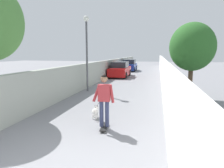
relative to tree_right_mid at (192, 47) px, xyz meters
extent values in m
plane|color=gray|center=(6.50, 3.93, -2.73)|extent=(80.00, 80.00, 0.00)
cube|color=#999E93|center=(4.50, 6.61, -1.87)|extent=(48.00, 0.30, 1.72)
cube|color=white|center=(4.50, 1.25, -1.76)|extent=(48.00, 0.30, 1.93)
cylinder|color=brown|center=(0.00, 0.00, -1.70)|extent=(0.23, 0.23, 2.05)
ellipsoid|color=#2D6628|center=(0.00, 0.00, 0.01)|extent=(2.29, 2.29, 2.48)
cylinder|color=#4C4C51|center=(0.91, 6.06, -0.55)|extent=(0.12, 0.12, 4.35)
sphere|color=silver|center=(0.91, 6.06, 1.77)|extent=(0.36, 0.36, 0.36)
cube|color=black|center=(-5.13, 3.32, -2.66)|extent=(0.82, 0.29, 0.02)
cylinder|color=beige|center=(-4.86, 3.42, -2.70)|extent=(0.06, 0.04, 0.06)
cylinder|color=beige|center=(-4.85, 3.28, -2.70)|extent=(0.06, 0.04, 0.06)
cylinder|color=beige|center=(-5.42, 3.36, -2.70)|extent=(0.06, 0.04, 0.06)
cylinder|color=beige|center=(-5.40, 3.22, -2.70)|extent=(0.06, 0.04, 0.06)
cylinder|color=#333859|center=(-5.14, 3.41, -2.22)|extent=(0.14, 0.14, 0.84)
cylinder|color=#333859|center=(-5.12, 3.23, -2.22)|extent=(0.14, 0.14, 0.84)
cube|color=#B23338|center=(-5.13, 3.32, -1.54)|extent=(0.26, 0.40, 0.53)
cylinder|color=#B23338|center=(-5.16, 3.56, -1.55)|extent=(0.12, 0.29, 0.58)
cylinder|color=#B23338|center=(-5.11, 3.08, -1.56)|extent=(0.11, 0.18, 0.59)
sphere|color=#9E7051|center=(-5.13, 3.32, -1.10)|extent=(0.22, 0.22, 0.22)
sphere|color=black|center=(-5.13, 3.32, -1.06)|extent=(0.19, 0.19, 0.19)
ellipsoid|color=white|center=(-4.18, 3.94, -2.46)|extent=(0.40, 0.26, 0.22)
sphere|color=white|center=(-3.93, 3.96, -2.39)|extent=(0.15, 0.15, 0.15)
cone|color=black|center=(-3.94, 4.00, -2.31)|extent=(0.06, 0.06, 0.06)
cone|color=black|center=(-3.93, 3.92, -2.31)|extent=(0.06, 0.06, 0.06)
cylinder|color=white|center=(-4.07, 4.01, -2.64)|extent=(0.04, 0.04, 0.18)
cylinder|color=white|center=(-4.05, 3.89, -2.64)|extent=(0.04, 0.04, 0.18)
cylinder|color=white|center=(-4.31, 3.98, -2.64)|extent=(0.04, 0.04, 0.18)
cylinder|color=white|center=(-4.30, 3.86, -2.64)|extent=(0.04, 0.04, 0.18)
cylinder|color=white|center=(-4.42, 3.91, -2.38)|extent=(0.14, 0.04, 0.13)
cylinder|color=black|center=(-4.66, 3.63, -2.00)|extent=(0.96, 0.63, 0.66)
cube|color=#B71414|center=(9.10, 5.46, -2.17)|extent=(4.23, 1.70, 0.80)
cube|color=#262B33|center=(9.10, 5.46, -1.49)|extent=(2.20, 1.50, 0.60)
cylinder|color=black|center=(10.41, 6.25, -2.41)|extent=(0.64, 0.22, 0.64)
cylinder|color=black|center=(10.41, 4.67, -2.41)|extent=(0.64, 0.22, 0.64)
cylinder|color=black|center=(7.79, 6.25, -2.41)|extent=(0.64, 0.22, 0.64)
cylinder|color=black|center=(7.79, 4.67, -2.41)|extent=(0.64, 0.22, 0.64)
cube|color=navy|center=(16.15, 5.46, -2.17)|extent=(3.96, 1.70, 0.80)
cube|color=#262B33|center=(16.15, 5.46, -1.49)|extent=(2.06, 1.50, 0.60)
cylinder|color=black|center=(17.38, 6.25, -2.41)|extent=(0.64, 0.22, 0.64)
cylinder|color=black|center=(17.38, 4.67, -2.41)|extent=(0.64, 0.22, 0.64)
cylinder|color=black|center=(14.92, 6.25, -2.41)|extent=(0.64, 0.22, 0.64)
cylinder|color=black|center=(14.92, 4.67, -2.41)|extent=(0.64, 0.22, 0.64)
camera|label=1|loc=(-11.11, 1.70, -0.29)|focal=32.13mm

